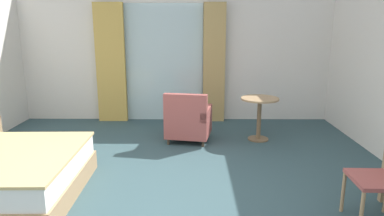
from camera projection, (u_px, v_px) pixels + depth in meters
The scene contains 7 objects.
ground at pixel (159, 208), 3.73m from camera, with size 6.77×7.64×0.10m, color #334C51.
wall_back at pixel (176, 55), 6.88m from camera, with size 6.37×0.12×2.62m, color silver.
balcony_glass_door at pixel (163, 63), 6.84m from camera, with size 1.59×0.02×2.31m, color silver.
curtain_panel_left at pixel (111, 64), 6.75m from camera, with size 0.57×0.10×2.32m, color tan.
curtain_panel_right at pixel (214, 64), 6.73m from camera, with size 0.43×0.10×2.32m, color tan.
armchair_by_window at pixel (188, 121), 5.68m from camera, with size 0.80×0.81×0.84m.
round_cafe_table at pixel (259, 109), 5.70m from camera, with size 0.62×0.62×0.72m.
Camera 1 is at (0.38, -3.37, 1.87)m, focal length 32.11 mm.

